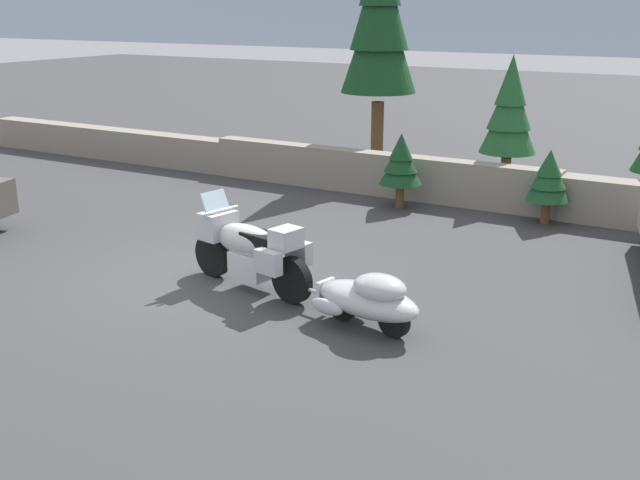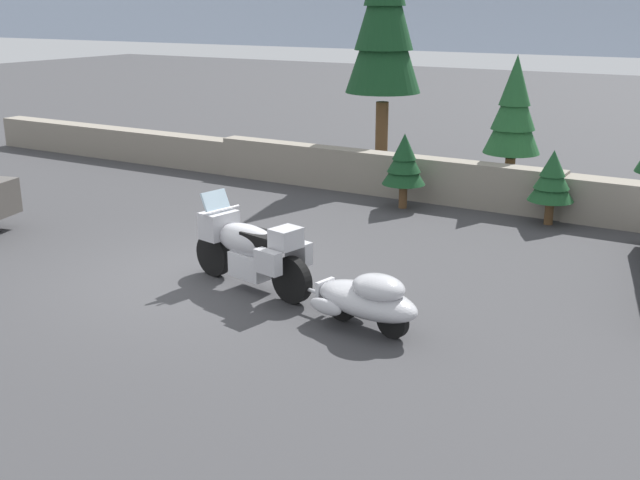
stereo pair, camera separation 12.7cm
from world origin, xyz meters
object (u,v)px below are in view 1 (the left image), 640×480
(car_shaped_trailer, at_px, (369,298))
(pine_tree_far_right, at_px, (510,110))
(touring_motorcycle, at_px, (250,248))
(pine_tree_tall, at_px, (380,14))

(car_shaped_trailer, xyz_separation_m, pine_tree_far_right, (-0.58, 7.64, 1.46))
(car_shaped_trailer, bearing_deg, pine_tree_far_right, 94.31)
(touring_motorcycle, bearing_deg, pine_tree_far_right, 77.88)
(touring_motorcycle, distance_m, pine_tree_far_right, 7.47)
(pine_tree_tall, distance_m, pine_tree_far_right, 4.08)
(pine_tree_far_right, bearing_deg, car_shaped_trailer, -85.69)
(touring_motorcycle, height_order, pine_tree_tall, pine_tree_tall)
(car_shaped_trailer, bearing_deg, pine_tree_tall, 115.27)
(touring_motorcycle, relative_size, pine_tree_far_right, 0.77)
(pine_tree_tall, bearing_deg, touring_motorcycle, -76.59)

